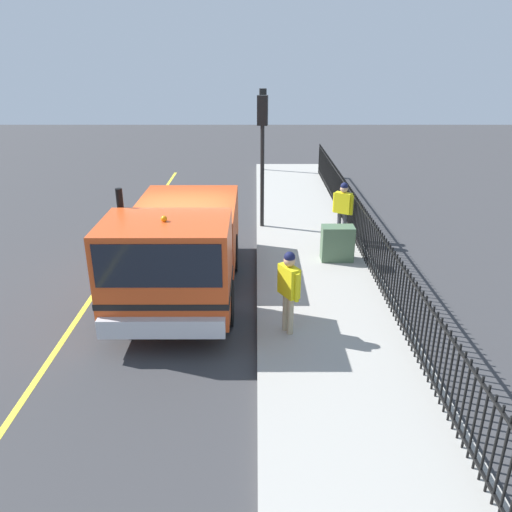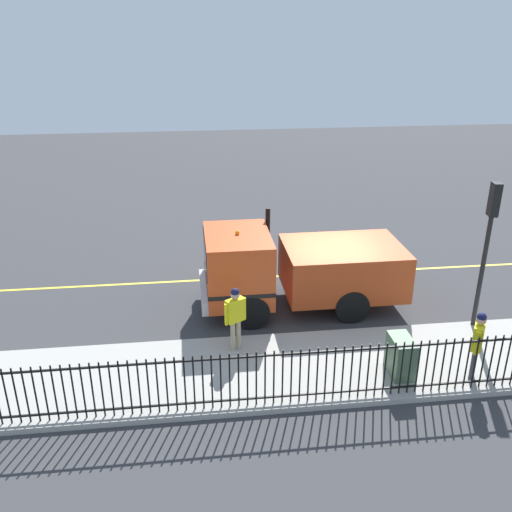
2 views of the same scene
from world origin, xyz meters
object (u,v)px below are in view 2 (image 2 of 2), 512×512
object	(u,v)px
work_truck	(289,266)
pedestrian_distant	(478,339)
utility_cabinet	(400,356)
worker_standing	(235,312)
traffic_cone	(362,267)
traffic_light_near	(490,227)

from	to	relation	value
work_truck	pedestrian_distant	xyz separation A→B (m)	(4.22, 3.57, -0.11)
work_truck	utility_cabinet	xyz separation A→B (m)	(3.85, 1.96, -0.69)
worker_standing	traffic_cone	distance (m)	6.24
work_truck	utility_cabinet	distance (m)	4.38
traffic_light_near	traffic_cone	xyz separation A→B (m)	(-3.75, -1.96, -2.67)
work_truck	worker_standing	distance (m)	2.91
pedestrian_distant	utility_cabinet	bearing A→B (deg)	-69.95
pedestrian_distant	traffic_light_near	bearing A→B (deg)	-174.61
worker_standing	pedestrian_distant	world-z (taller)	pedestrian_distant
worker_standing	utility_cabinet	distance (m)	4.03
work_truck	pedestrian_distant	world-z (taller)	work_truck
traffic_light_near	work_truck	bearing A→B (deg)	76.83
work_truck	traffic_light_near	bearing A→B (deg)	-111.93
worker_standing	traffic_cone	size ratio (longest dim) A/B	2.92
pedestrian_distant	traffic_light_near	xyz separation A→B (m)	(-2.32, 1.21, 1.78)
pedestrian_distant	traffic_light_near	distance (m)	3.16
worker_standing	traffic_light_near	distance (m)	6.77
traffic_light_near	utility_cabinet	bearing A→B (deg)	133.20
work_truck	utility_cabinet	bearing A→B (deg)	-153.21
pedestrian_distant	traffic_light_near	size ratio (longest dim) A/B	0.43
utility_cabinet	worker_standing	bearing A→B (deg)	-112.29
traffic_cone	work_truck	bearing A→B (deg)	-56.84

